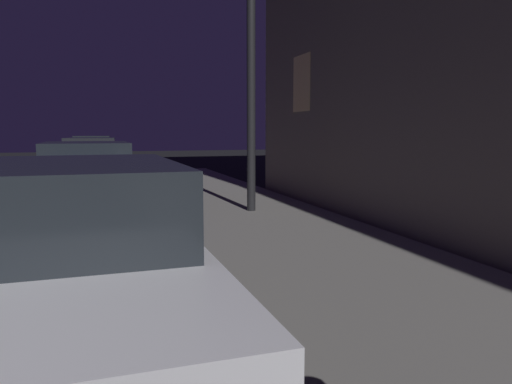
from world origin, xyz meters
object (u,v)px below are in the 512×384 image
(car_white, at_px, (70,261))
(car_black, at_px, (93,152))
(car_blue, at_px, (87,177))
(car_red, at_px, (91,159))
(street_lamp, at_px, (251,8))

(car_white, distance_m, car_black, 20.24)
(car_blue, distance_m, car_red, 6.93)
(car_white, height_order, car_blue, same)
(car_black, height_order, street_lamp, street_lamp)
(car_white, distance_m, car_red, 13.64)
(car_red, bearing_deg, street_lamp, -70.99)
(car_black, bearing_deg, street_lamp, -78.96)
(car_red, bearing_deg, car_blue, -90.00)
(car_white, relative_size, car_black, 1.02)
(car_white, xyz_separation_m, car_black, (-0.00, 20.24, -0.01))
(car_red, height_order, car_black, same)
(car_black, distance_m, street_lamp, 15.80)
(car_blue, relative_size, street_lamp, 0.75)
(car_blue, relative_size, car_red, 0.93)
(car_blue, height_order, street_lamp, street_lamp)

